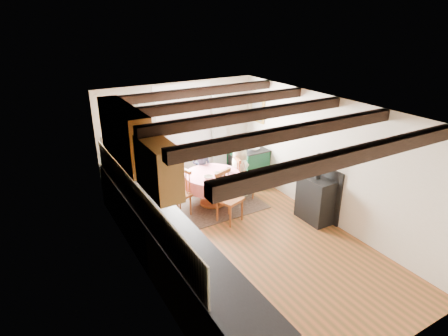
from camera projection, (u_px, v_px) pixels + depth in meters
floor at (247, 243)px, 6.56m from camera, size 3.60×5.50×0.00m
ceiling at (251, 109)px, 5.63m from camera, size 3.60×5.50×0.00m
wall_back at (180, 137)px, 8.29m from camera, size 3.60×0.00×2.40m
wall_front at (395, 276)px, 3.91m from camera, size 3.60×0.00×2.40m
wall_left at (142, 209)px, 5.26m from camera, size 0.00×5.50×2.40m
wall_right at (329, 161)px, 6.94m from camera, size 0.00×5.50×2.40m
beam_a at (353, 155)px, 4.08m from camera, size 3.60×0.16×0.16m
beam_b at (294, 132)px, 4.87m from camera, size 3.60×0.16×0.16m
beam_c at (251, 115)px, 5.67m from camera, size 3.60×0.16×0.16m
beam_d at (218, 102)px, 6.47m from camera, size 3.60×0.16×0.16m
beam_e at (193, 92)px, 7.26m from camera, size 3.60×0.16×0.16m
splash_left at (137, 200)px, 5.51m from camera, size 0.02×4.50×0.55m
splash_back at (136, 144)px, 7.80m from camera, size 1.40×0.02×0.55m
base_cabinet_left at (166, 248)px, 5.69m from camera, size 0.60×5.30×0.88m
base_cabinet_back at (141, 183)px, 7.85m from camera, size 1.30×0.60×0.88m
worktop_left at (165, 221)px, 5.52m from camera, size 0.64×5.30×0.04m
worktop_back at (140, 163)px, 7.66m from camera, size 1.30×0.64×0.04m
wall_cabinet_glass at (124, 134)px, 6.00m from camera, size 0.34×1.80×0.90m
wall_cabinet_solid at (158, 167)px, 4.83m from camera, size 0.34×0.90×0.70m
window_frame at (183, 119)px, 8.17m from camera, size 1.34×0.03×1.54m
window_pane at (183, 119)px, 8.17m from camera, size 1.20×0.01×1.40m
curtain_left at (149, 148)px, 7.90m from camera, size 0.35×0.10×2.10m
curtain_right at (219, 136)px, 8.69m from camera, size 0.35×0.10×2.10m
curtain_rod at (184, 92)px, 7.87m from camera, size 2.00×0.03×0.03m
wall_picture at (258, 109)px, 8.56m from camera, size 0.04×0.50×0.60m
wall_plate at (221, 109)px, 8.56m from camera, size 0.30×0.02×0.30m
rug at (213, 204)px, 7.91m from camera, size 1.94×1.51×0.01m
dining_table at (213, 189)px, 7.78m from camera, size 1.15×1.15×0.69m
chair_near at (230, 197)px, 7.08m from camera, size 0.56×0.57×1.01m
chair_left at (178, 193)px, 7.30m from camera, size 0.52×0.51×0.96m
chair_right at (244, 177)px, 8.04m from camera, size 0.50×0.49×0.95m
aga_range at (248, 164)px, 8.83m from camera, size 0.62×0.96×0.88m
cast_iron_stove at (316, 188)px, 7.06m from camera, size 0.41×0.69×1.38m
child_far at (202, 169)px, 8.19m from camera, size 0.47×0.35×1.16m
child_right at (239, 171)px, 8.07m from camera, size 0.41×0.60×1.18m
bowl_a at (219, 174)px, 7.56m from camera, size 0.29×0.29×0.05m
bowl_b at (209, 177)px, 7.41m from camera, size 0.20×0.20×0.06m
cup at (229, 170)px, 7.73m from camera, size 0.14×0.14×0.09m
canister_tall at (127, 157)px, 7.54m from camera, size 0.15×0.15×0.26m
canister_wide at (138, 157)px, 7.63m from camera, size 0.17×0.17×0.19m
canister_slim at (150, 155)px, 7.65m from camera, size 0.10×0.10×0.27m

